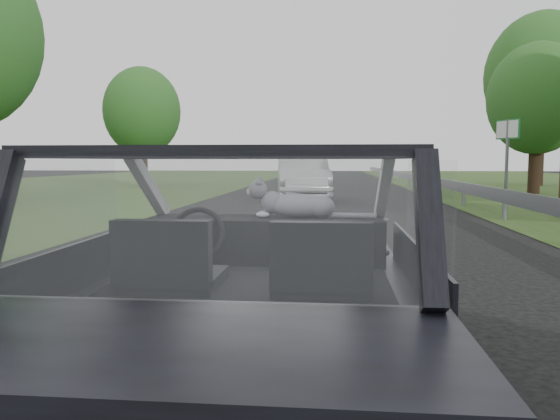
% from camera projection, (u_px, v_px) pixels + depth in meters
% --- Properties ---
extents(ground, '(140.00, 140.00, 0.00)m').
position_uv_depth(ground, '(253.00, 399.00, 3.18)').
color(ground, black).
rests_on(ground, ground).
extents(subject_car, '(1.80, 4.00, 1.45)m').
position_uv_depth(subject_car, '(252.00, 277.00, 3.11)').
color(subject_car, black).
rests_on(subject_car, ground).
extents(dashboard, '(1.58, 0.45, 0.30)m').
position_uv_depth(dashboard, '(266.00, 239.00, 3.72)').
color(dashboard, black).
rests_on(dashboard, subject_car).
extents(driver_seat, '(0.50, 0.72, 0.42)m').
position_uv_depth(driver_seat, '(168.00, 258.00, 2.85)').
color(driver_seat, black).
rests_on(driver_seat, subject_car).
extents(passenger_seat, '(0.50, 0.72, 0.42)m').
position_uv_depth(passenger_seat, '(322.00, 260.00, 2.77)').
color(passenger_seat, black).
rests_on(passenger_seat, subject_car).
extents(steering_wheel, '(0.36, 0.36, 0.04)m').
position_uv_depth(steering_wheel, '(198.00, 234.00, 3.46)').
color(steering_wheel, black).
rests_on(steering_wheel, dashboard).
extents(cat, '(0.63, 0.20, 0.28)m').
position_uv_depth(cat, '(299.00, 204.00, 3.70)').
color(cat, '#9191A0').
rests_on(cat, dashboard).
extents(guardrail, '(0.05, 90.00, 0.32)m').
position_uv_depth(guardrail, '(500.00, 195.00, 12.62)').
color(guardrail, gray).
rests_on(guardrail, ground).
extents(other_car, '(2.45, 5.01, 1.58)m').
position_uv_depth(other_car, '(302.00, 177.00, 19.12)').
color(other_car, '#B3B3B5').
rests_on(other_car, ground).
extents(highway_sign, '(0.57, 1.06, 2.78)m').
position_uv_depth(highway_sign, '(507.00, 160.00, 18.75)').
color(highway_sign, '#156B2B').
rests_on(highway_sign, ground).
extents(tree_2, '(4.96, 4.96, 6.02)m').
position_uv_depth(tree_2, '(536.00, 121.00, 22.38)').
color(tree_2, '#2E5A28').
rests_on(tree_2, ground).
extents(tree_3, '(6.83, 6.83, 9.08)m').
position_uv_depth(tree_3, '(541.00, 102.00, 29.48)').
color(tree_3, '#2E5A28').
rests_on(tree_3, ground).
extents(tree_6, '(4.46, 4.46, 6.12)m').
position_uv_depth(tree_6, '(142.00, 129.00, 28.89)').
color(tree_6, '#2E5A28').
rests_on(tree_6, ground).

